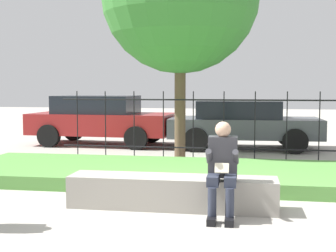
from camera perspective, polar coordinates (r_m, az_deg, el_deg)
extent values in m
plane|color=#A8A399|center=(6.67, 2.10, -10.02)|extent=(60.00, 60.00, 0.00)
cube|color=gray|center=(6.64, 0.50, -8.08)|extent=(2.92, 0.57, 0.45)
cube|color=slate|center=(6.69, 0.50, -9.62)|extent=(2.81, 0.53, 0.08)
cube|color=black|center=(5.96, 5.33, -11.40)|extent=(0.11, 0.26, 0.09)
cylinder|color=#282D3D|center=(5.96, 5.39, -9.16)|extent=(0.11, 0.11, 0.36)
cube|color=#282D3D|center=(6.11, 5.55, -6.50)|extent=(0.15, 0.42, 0.13)
cube|color=black|center=(5.95, 7.49, -11.45)|extent=(0.11, 0.26, 0.09)
cylinder|color=#282D3D|center=(5.95, 7.53, -9.21)|extent=(0.11, 0.11, 0.36)
cube|color=#282D3D|center=(6.10, 7.62, -6.54)|extent=(0.15, 0.42, 0.13)
cube|color=#333338|center=(6.27, 6.71, -3.73)|extent=(0.38, 0.24, 0.54)
sphere|color=tan|center=(6.20, 6.73, -0.42)|extent=(0.21, 0.21, 0.21)
cylinder|color=#333338|center=(6.12, 5.03, -3.74)|extent=(0.08, 0.29, 0.24)
cylinder|color=#333338|center=(6.10, 8.24, -3.79)|extent=(0.08, 0.29, 0.24)
cube|color=beige|center=(6.03, 6.58, -5.13)|extent=(0.18, 0.09, 0.13)
cube|color=#569342|center=(8.58, 3.81, -5.89)|extent=(8.87, 2.59, 0.23)
cylinder|color=black|center=(10.61, 4.93, -2.71)|extent=(6.87, 0.03, 0.03)
cylinder|color=black|center=(10.52, 4.97, 3.19)|extent=(6.87, 0.03, 0.03)
cylinder|color=black|center=(11.23, -10.98, 0.10)|extent=(0.02, 0.02, 1.60)
cylinder|color=black|center=(11.01, -7.63, 0.06)|extent=(0.02, 0.02, 1.60)
cylinder|color=black|center=(10.83, -4.15, 0.01)|extent=(0.02, 0.02, 1.60)
cylinder|color=black|center=(10.69, -0.57, -0.04)|extent=(0.02, 0.02, 1.60)
cylinder|color=black|center=(10.59, 3.09, -0.09)|extent=(0.02, 0.02, 1.60)
cylinder|color=black|center=(10.54, 6.81, -0.15)|extent=(0.02, 0.02, 1.60)
cylinder|color=black|center=(10.53, 10.54, -0.20)|extent=(0.02, 0.02, 1.60)
cylinder|color=black|center=(10.56, 14.27, -0.25)|extent=(0.02, 0.02, 1.60)
cylinder|color=black|center=(10.64, 17.96, -0.30)|extent=(0.02, 0.02, 1.60)
cube|color=#4C5156|center=(13.03, 9.27, -0.18)|extent=(4.12, 1.86, 0.53)
cube|color=black|center=(12.99, 8.58, 2.03)|extent=(2.28, 1.60, 0.48)
cylinder|color=black|center=(12.31, 15.23, -1.81)|extent=(0.65, 0.22, 0.65)
cylinder|color=black|center=(13.99, 14.34, -1.01)|extent=(0.65, 0.22, 0.65)
cylinder|color=black|center=(12.24, 3.43, -1.69)|extent=(0.65, 0.22, 0.65)
cylinder|color=black|center=(13.93, 3.97, -0.90)|extent=(0.65, 0.22, 0.65)
cube|color=maroon|center=(13.86, -8.02, 0.29)|extent=(4.22, 1.95, 0.61)
cube|color=black|center=(13.89, -8.69, 2.61)|extent=(2.35, 1.65, 0.52)
cylinder|color=black|center=(12.68, -3.91, -1.47)|extent=(0.65, 0.23, 0.65)
cylinder|color=black|center=(14.32, -2.00, -0.73)|extent=(0.65, 0.23, 0.65)
cylinder|color=black|center=(13.62, -14.33, -1.17)|extent=(0.65, 0.23, 0.65)
cylinder|color=black|center=(15.16, -11.43, -0.52)|extent=(0.65, 0.23, 0.65)
cylinder|color=brown|center=(11.05, 1.48, 3.31)|extent=(0.26, 0.26, 2.83)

